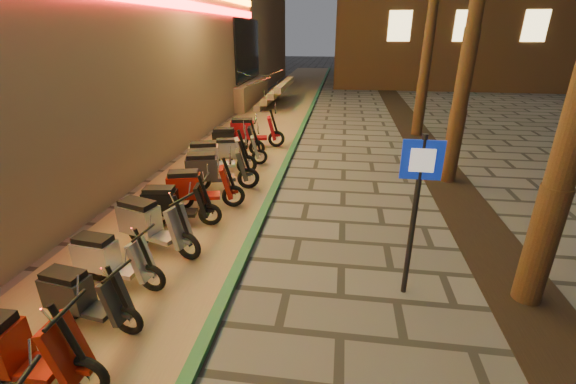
# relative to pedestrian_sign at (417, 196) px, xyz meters

# --- Properties ---
(ground) EXTENTS (120.00, 120.00, 0.00)m
(ground) POSITION_rel_pedestrian_sign_xyz_m (-1.80, -1.92, -1.62)
(ground) COLOR #474442
(ground) RESTS_ON ground
(parking_strip) EXTENTS (3.40, 60.00, 0.01)m
(parking_strip) POSITION_rel_pedestrian_sign_xyz_m (-4.40, 8.08, -1.62)
(parking_strip) COLOR #8C7251
(parking_strip) RESTS_ON ground
(green_curb) EXTENTS (0.18, 60.00, 0.10)m
(green_curb) POSITION_rel_pedestrian_sign_xyz_m (-2.70, 8.08, -1.57)
(green_curb) COLOR #215933
(green_curb) RESTS_ON ground
(planting_strip) EXTENTS (1.20, 40.00, 0.02)m
(planting_strip) POSITION_rel_pedestrian_sign_xyz_m (1.80, 3.08, -1.61)
(planting_strip) COLOR black
(planting_strip) RESTS_ON ground
(pedestrian_sign) EXTENTS (0.55, 0.10, 2.50)m
(pedestrian_sign) POSITION_rel_pedestrian_sign_xyz_m (0.00, 0.00, 0.00)
(pedestrian_sign) COLOR black
(pedestrian_sign) RESTS_ON ground
(scooter_3) EXTENTS (1.74, 0.61, 1.23)m
(scooter_3) POSITION_rel_pedestrian_sign_xyz_m (-4.53, -2.37, -1.09)
(scooter_3) COLOR black
(scooter_3) RESTS_ON ground
(scooter_4) EXTENTS (1.48, 0.61, 1.04)m
(scooter_4) POSITION_rel_pedestrian_sign_xyz_m (-4.43, -1.33, -1.17)
(scooter_4) COLOR black
(scooter_4) RESTS_ON ground
(scooter_5) EXTENTS (1.53, 0.59, 1.07)m
(scooter_5) POSITION_rel_pedestrian_sign_xyz_m (-4.57, -0.43, -1.16)
(scooter_5) COLOR black
(scooter_5) RESTS_ON ground
(scooter_6) EXTENTS (1.70, 0.90, 1.21)m
(scooter_6) POSITION_rel_pedestrian_sign_xyz_m (-4.42, 0.66, -1.10)
(scooter_6) COLOR black
(scooter_6) RESTS_ON ground
(scooter_7) EXTENTS (1.58, 0.64, 1.11)m
(scooter_7) POSITION_rel_pedestrian_sign_xyz_m (-4.42, 1.61, -1.14)
(scooter_7) COLOR black
(scooter_7) RESTS_ON ground
(scooter_8) EXTENTS (1.69, 0.86, 1.19)m
(scooter_8) POSITION_rel_pedestrian_sign_xyz_m (-4.22, 2.46, -1.10)
(scooter_8) COLOR black
(scooter_8) RESTS_ON ground
(scooter_9) EXTENTS (1.80, 0.91, 1.27)m
(scooter_9) POSITION_rel_pedestrian_sign_xyz_m (-4.19, 3.56, -1.07)
(scooter_9) COLOR black
(scooter_9) RESTS_ON ground
(scooter_10) EXTENTS (1.81, 0.97, 1.29)m
(scooter_10) POSITION_rel_pedestrian_sign_xyz_m (-4.48, 4.56, -1.06)
(scooter_10) COLOR black
(scooter_10) RESTS_ON ground
(scooter_11) EXTENTS (1.53, 0.76, 1.08)m
(scooter_11) POSITION_rel_pedestrian_sign_xyz_m (-4.19, 5.53, -1.15)
(scooter_11) COLOR black
(scooter_11) RESTS_ON ground
(scooter_12) EXTENTS (1.66, 0.66, 1.17)m
(scooter_12) POSITION_rel_pedestrian_sign_xyz_m (-4.54, 6.49, -1.12)
(scooter_12) COLOR black
(scooter_12) RESTS_ON ground
(scooter_13) EXTENTS (1.85, 0.81, 1.30)m
(scooter_13) POSITION_rel_pedestrian_sign_xyz_m (-4.16, 7.51, -1.06)
(scooter_13) COLOR black
(scooter_13) RESTS_ON ground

